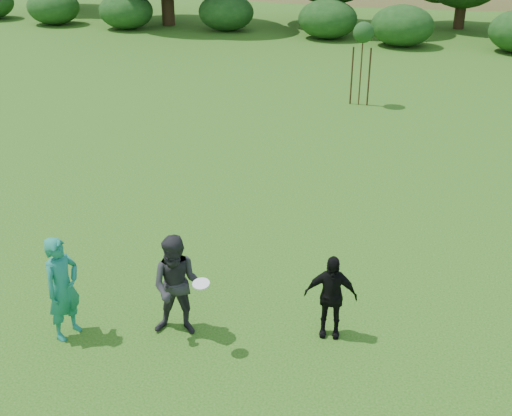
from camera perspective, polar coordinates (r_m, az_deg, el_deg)
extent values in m
plane|color=#19470C|center=(10.63, -5.06, -12.10)|extent=(120.00, 120.00, 0.00)
imported|color=#1C7E67|center=(10.78, -16.80, -6.83)|extent=(0.57, 0.73, 1.79)
imported|color=#29292C|center=(10.46, -6.98, -6.93)|extent=(0.99, 0.84, 1.78)
imported|color=black|center=(10.50, 6.64, -7.79)|extent=(0.91, 0.50, 1.46)
cylinder|color=white|center=(9.89, -4.90, -6.74)|extent=(0.27, 0.27, 0.07)
cylinder|color=#3E2918|center=(22.88, 9.31, 12.07)|extent=(0.05, 0.05, 2.50)
sphere|color=#1B4318|center=(22.63, 9.53, 15.15)|extent=(0.70, 0.70, 0.70)
cylinder|color=#342314|center=(22.99, 8.51, 11.54)|extent=(0.06, 0.06, 2.00)
cylinder|color=#342314|center=(22.90, 10.01, 11.38)|extent=(0.06, 0.06, 2.00)
ellipsoid|color=olive|center=(84.79, -2.32, 12.94)|extent=(110.00, 70.00, 44.00)
ellipsoid|color=olive|center=(67.73, 10.52, 13.11)|extent=(80.00, 50.00, 28.00)
cylinder|color=#3A2616|center=(37.78, 6.60, 17.73)|extent=(0.68, 0.68, 2.80)
cylinder|color=#3A2616|center=(39.06, 17.75, 16.61)|extent=(0.60, 0.60, 2.27)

